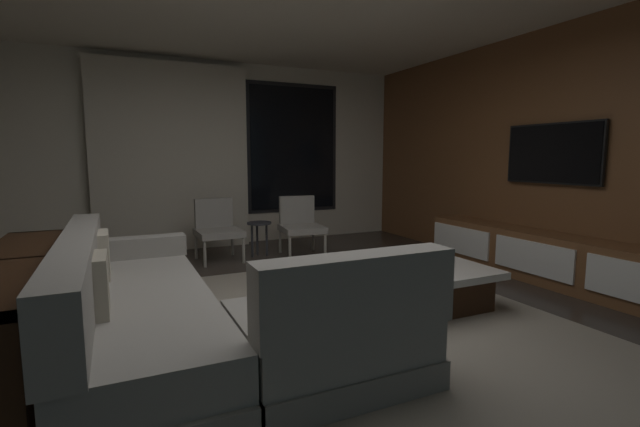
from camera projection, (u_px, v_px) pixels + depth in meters
floor at (309, 328)px, 3.39m from camera, size 9.20×9.20×0.00m
back_wall_with_window at (206, 155)px, 6.44m from camera, size 6.60×0.30×2.70m
media_wall at (582, 153)px, 4.50m from camera, size 0.12×7.80×2.70m
area_rug at (355, 325)px, 3.44m from camera, size 3.20×3.80×0.01m
sectional_couch at (184, 318)px, 2.81m from camera, size 1.98×2.50×0.82m
coffee_table at (411, 283)px, 3.94m from camera, size 1.16×1.16×0.36m
book_stack_on_coffee_table at (415, 256)px, 4.15m from camera, size 0.28×0.22×0.05m
accent_chair_near_window at (300, 222)px, 5.95m from camera, size 0.59×0.61×0.78m
accent_chair_by_curtain at (217, 226)px, 5.62m from camera, size 0.56×0.58×0.78m
side_stool at (259, 228)px, 5.81m from camera, size 0.32×0.32×0.46m
media_console at (551, 260)px, 4.57m from camera, size 0.46×3.10×0.52m
mounted_tv at (553, 153)px, 4.68m from camera, size 0.05×1.12×0.65m
console_table_behind_couch at (16, 315)px, 2.53m from camera, size 0.40×2.10×0.74m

